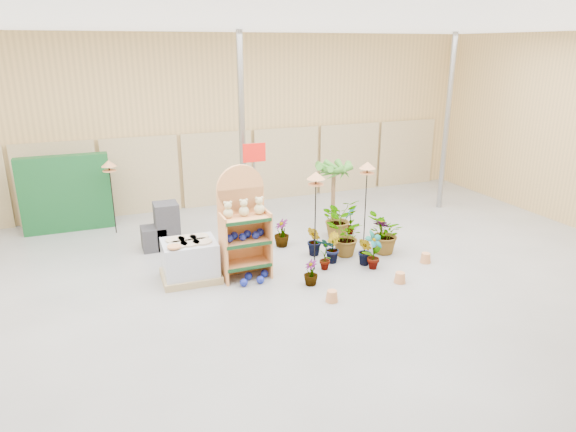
{
  "coord_description": "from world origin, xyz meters",
  "views": [
    {
      "loc": [
        -3.2,
        -7.37,
        4.19
      ],
      "look_at": [
        0.3,
        1.5,
        1.0
      ],
      "focal_mm": 32.0,
      "sensor_mm": 36.0,
      "label": 1
    }
  ],
  "objects_px": {
    "pallet_stack": "(190,260)",
    "potted_plant_2": "(344,236)",
    "display_shelf": "(243,226)",
    "bird_table_front": "(316,179)"
  },
  "relations": [
    {
      "from": "pallet_stack",
      "to": "bird_table_front",
      "type": "bearing_deg",
      "value": -9.58
    },
    {
      "from": "pallet_stack",
      "to": "potted_plant_2",
      "type": "relative_size",
      "value": 1.29
    },
    {
      "from": "pallet_stack",
      "to": "potted_plant_2",
      "type": "xyz_separation_m",
      "value": [
        3.19,
        -0.03,
        0.04
      ]
    },
    {
      "from": "display_shelf",
      "to": "potted_plant_2",
      "type": "bearing_deg",
      "value": 3.08
    },
    {
      "from": "pallet_stack",
      "to": "potted_plant_2",
      "type": "height_order",
      "value": "potted_plant_2"
    },
    {
      "from": "bird_table_front",
      "to": "potted_plant_2",
      "type": "distance_m",
      "value": 1.7
    },
    {
      "from": "bird_table_front",
      "to": "display_shelf",
      "type": "bearing_deg",
      "value": 167.25
    },
    {
      "from": "potted_plant_2",
      "to": "pallet_stack",
      "type": "bearing_deg",
      "value": 179.41
    },
    {
      "from": "display_shelf",
      "to": "potted_plant_2",
      "type": "distance_m",
      "value": 2.27
    },
    {
      "from": "pallet_stack",
      "to": "bird_table_front",
      "type": "relative_size",
      "value": 0.55
    }
  ]
}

